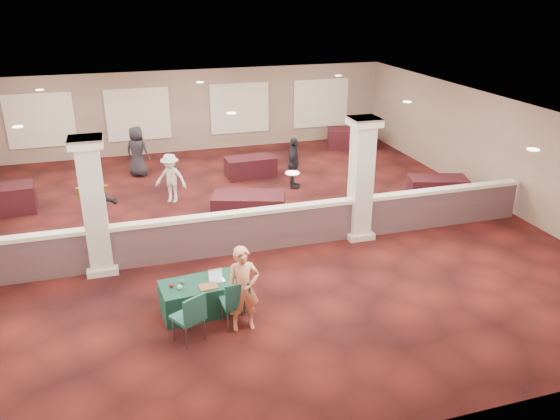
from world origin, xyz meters
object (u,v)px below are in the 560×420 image
object	(u,v)px
near_table	(204,297)
attendee_c	(293,163)
woman	(243,289)
far_table_front_right	(437,188)
far_table_back_center	(250,167)
far_table_back_right	(351,138)
attendee_b	(171,178)
attendee_d	(137,152)
conf_chair_side	(191,314)
attendee_a	(100,206)
far_table_front_center	(249,208)
conf_chair_main	(236,300)

from	to	relation	value
near_table	attendee_c	size ratio (longest dim) A/B	1.02
woman	far_table_front_right	world-z (taller)	woman
attendee_c	far_table_back_center	bearing A→B (deg)	62.96
woman	far_table_back_right	size ratio (longest dim) A/B	0.91
attendee_b	attendee_d	size ratio (longest dim) A/B	0.87
near_table	far_table_back_right	world-z (taller)	far_table_back_right
far_table_back_center	conf_chair_side	bearing A→B (deg)	-110.49
woman	far_table_back_center	bearing A→B (deg)	76.73
far_table_back_right	attendee_d	xyz separation A→B (m)	(-8.57, -1.16, 0.49)
attendee_a	far_table_front_center	bearing A→B (deg)	0.55
far_table_back_right	conf_chair_main	bearing A→B (deg)	-123.28
near_table	conf_chair_main	xyz separation A→B (m)	(0.51, -0.76, 0.28)
conf_chair_side	far_table_front_right	world-z (taller)	conf_chair_side
far_table_back_center	attendee_c	distance (m)	1.93
far_table_front_center	attendee_a	bearing A→B (deg)	-178.54
far_table_back_right	attendee_c	world-z (taller)	attendee_c
woman	far_table_back_center	xyz separation A→B (m)	(2.33, 8.84, -0.52)
attendee_b	far_table_front_center	bearing A→B (deg)	-19.12
attendee_a	attendee_c	size ratio (longest dim) A/B	1.15
conf_chair_side	attendee_c	world-z (taller)	attendee_c
conf_chair_side	far_table_back_right	world-z (taller)	conf_chair_side
attendee_d	far_table_back_center	bearing A→B (deg)	-164.89
far_table_back_center	woman	bearing A→B (deg)	-104.80
attendee_c	far_table_front_center	bearing A→B (deg)	165.94
conf_chair_side	far_table_front_right	size ratio (longest dim) A/B	0.58
near_table	far_table_front_right	xyz separation A→B (m)	(8.00, 4.19, 0.03)
far_table_front_center	attendee_d	distance (m)	5.74
conf_chair_main	woman	xyz separation A→B (m)	(0.13, -0.07, 0.26)
far_table_back_right	far_table_front_center	bearing A→B (deg)	-133.35
far_table_front_right	far_table_back_center	xyz separation A→B (m)	(-5.03, 3.83, -0.01)
far_table_front_right	attendee_d	size ratio (longest dim) A/B	1.00
far_table_front_center	attendee_a	xyz separation A→B (m)	(-3.93, -0.10, 0.56)
near_table	woman	size ratio (longest dim) A/B	0.99
near_table	attendee_d	bearing A→B (deg)	89.49
near_table	far_table_front_center	distance (m)	4.63
woman	far_table_front_center	xyz separation A→B (m)	(1.33, 5.01, -0.46)
conf_chair_main	woman	distance (m)	0.30
far_table_back_center	attendee_d	distance (m)	3.95
woman	attendee_d	size ratio (longest dim) A/B	0.99
near_table	attendee_a	distance (m)	4.58
attendee_d	conf_chair_side	bearing A→B (deg)	125.09
woman	attendee_a	size ratio (longest dim) A/B	0.89
woman	far_table_back_right	world-z (taller)	woman
woman	far_table_back_right	bearing A→B (deg)	58.86
far_table_front_center	woman	bearing A→B (deg)	-104.91
far_table_back_right	attendee_b	xyz separation A→B (m)	(-7.75, -4.02, 0.37)
far_table_back_center	far_table_back_right	world-z (taller)	far_table_back_right
conf_chair_main	attendee_c	world-z (taller)	attendee_c
attendee_d	far_table_back_right	bearing A→B (deg)	-139.15
woman	far_table_front_center	world-z (taller)	woman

